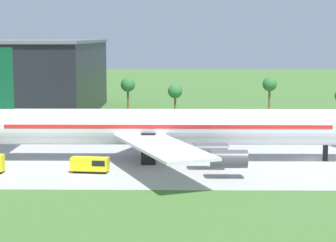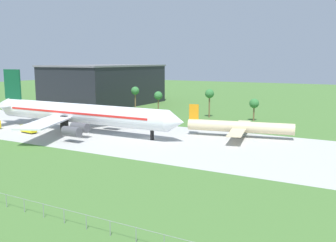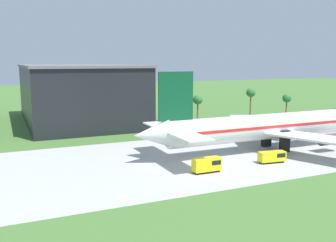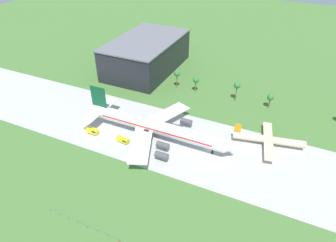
# 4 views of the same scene
# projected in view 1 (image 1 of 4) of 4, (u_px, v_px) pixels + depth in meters

# --- Properties ---
(ground_plane) EXTENTS (600.00, 600.00, 0.00)m
(ground_plane) POSITION_uv_depth(u_px,v_px,m) (312.00, 159.00, 106.57)
(ground_plane) COLOR #477233
(taxiway_strip) EXTENTS (320.00, 44.00, 0.02)m
(taxiway_strip) POSITION_uv_depth(u_px,v_px,m) (312.00, 159.00, 106.57)
(taxiway_strip) COLOR #B2B2AD
(taxiway_strip) RESTS_ON ground_plane
(jet_airliner) EXTENTS (77.41, 51.62, 19.49)m
(jet_airliner) POSITION_uv_depth(u_px,v_px,m) (161.00, 127.00, 104.68)
(jet_airliner) COLOR white
(jet_airliner) RESTS_ON ground_plane
(fuel_truck) EXTENTS (6.11, 2.67, 2.46)m
(fuel_truck) POSITION_uv_depth(u_px,v_px,m) (91.00, 165.00, 95.78)
(fuel_truck) COLOR black
(fuel_truck) RESTS_ON ground_plane
(terminal_building) EXTENTS (36.72, 61.20, 20.42)m
(terminal_building) POSITION_uv_depth(u_px,v_px,m) (29.00, 77.00, 167.99)
(terminal_building) COLOR black
(terminal_building) RESTS_ON ground_plane
(palm_tree_row) EXTENTS (92.11, 3.60, 11.39)m
(palm_tree_row) POSITION_uv_depth(u_px,v_px,m) (279.00, 90.00, 151.76)
(palm_tree_row) COLOR brown
(palm_tree_row) RESTS_ON ground_plane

